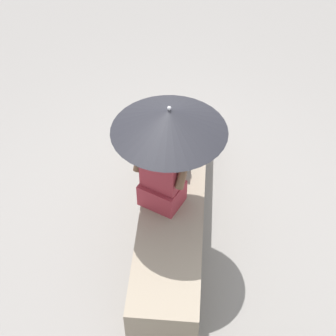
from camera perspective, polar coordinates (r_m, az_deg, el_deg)
name	(u,v)px	position (r m, az deg, el deg)	size (l,w,h in m)	color
ground_plane	(173,225)	(4.93, 0.60, -6.37)	(14.00, 14.00, 0.00)	gray
stone_bench	(174,209)	(4.74, 0.62, -4.55)	(2.52, 0.55, 0.48)	gray
person_seated	(162,170)	(4.20, -0.70, -0.21)	(0.40, 0.51, 0.90)	#992D38
parasol	(169,120)	(3.81, 0.13, 5.32)	(0.90, 0.90, 1.07)	#B7B7BC
handbag_black	(178,155)	(4.67, 1.09, 1.46)	(0.21, 0.16, 0.31)	#335184
magazine	(187,131)	(5.14, 2.11, 4.11)	(0.28, 0.20, 0.01)	#EAE04C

